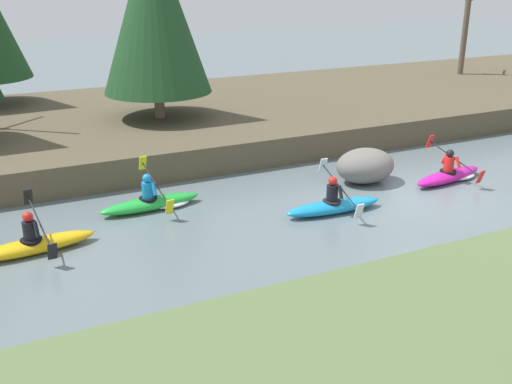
# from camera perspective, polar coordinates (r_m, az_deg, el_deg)

# --- Properties ---
(ground_plane) EXTENTS (90.00, 90.00, 0.00)m
(ground_plane) POSITION_cam_1_polar(r_m,az_deg,el_deg) (17.10, 15.34, -0.76)
(ground_plane) COLOR slate
(riverbank_far) EXTENTS (44.00, 11.12, 0.93)m
(riverbank_far) POSITION_cam_1_polar(r_m,az_deg,el_deg) (24.86, 0.79, 7.74)
(riverbank_far) COLOR brown
(riverbank_far) RESTS_ON ground
(conifer_tree_mid_left) EXTENTS (3.79, 3.79, 6.58)m
(conifer_tree_mid_left) POSITION_cam_1_polar(r_m,az_deg,el_deg) (21.51, -9.69, 16.80)
(conifer_tree_mid_left) COLOR #7A664C
(conifer_tree_mid_left) RESTS_ON riverbank_far
(bare_tree_mid_upstream) EXTENTS (2.72, 2.68, 4.85)m
(bare_tree_mid_upstream) POSITION_cam_1_polar(r_m,az_deg,el_deg) (32.33, 19.29, 14.60)
(bare_tree_mid_upstream) COLOR brown
(bare_tree_mid_upstream) RESTS_ON riverbank_far
(kayaker_lead) EXTENTS (2.79, 2.06, 1.20)m
(kayaker_lead) POSITION_cam_1_polar(r_m,az_deg,el_deg) (18.86, 18.09, 1.60)
(kayaker_lead) COLOR #C61999
(kayaker_lead) RESTS_ON ground
(kayaker_middle) EXTENTS (2.78, 2.07, 1.20)m
(kayaker_middle) POSITION_cam_1_polar(r_m,az_deg,el_deg) (15.73, 7.45, -1.21)
(kayaker_middle) COLOR #1993D6
(kayaker_middle) RESTS_ON ground
(kayaker_trailing) EXTENTS (2.79, 2.07, 1.20)m
(kayaker_trailing) POSITION_cam_1_polar(r_m,az_deg,el_deg) (16.08, -9.65, -0.92)
(kayaker_trailing) COLOR green
(kayaker_trailing) RESTS_ON ground
(kayaker_far_back) EXTENTS (2.79, 2.07, 1.20)m
(kayaker_far_back) POSITION_cam_1_polar(r_m,az_deg,el_deg) (14.35, -20.29, -4.62)
(kayaker_far_back) COLOR yellow
(kayaker_far_back) RESTS_ON ground
(boulder_midstream) EXTENTS (1.81, 1.42, 1.02)m
(boulder_midstream) POSITION_cam_1_polar(r_m,az_deg,el_deg) (18.02, 10.36, 2.48)
(boulder_midstream) COLOR slate
(boulder_midstream) RESTS_ON ground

